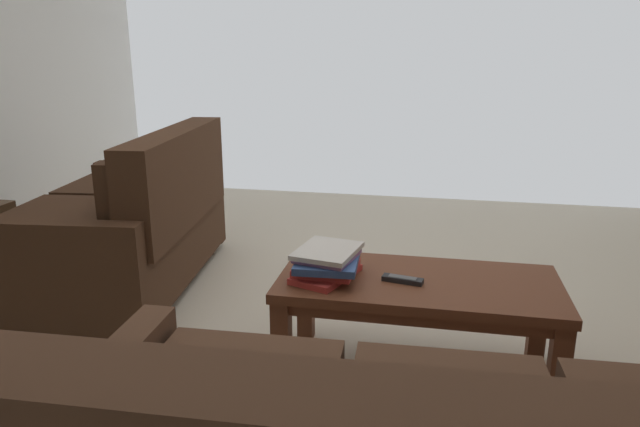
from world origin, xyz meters
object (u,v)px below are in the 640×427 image
object	(u,v)px
loveseat_near	(129,224)
book_stack	(327,263)
tv_remote	(403,280)
coffee_table	(418,295)

from	to	relation	value
loveseat_near	book_stack	distance (m)	1.43
book_stack	tv_remote	distance (m)	0.30
book_stack	tv_remote	size ratio (longest dim) A/B	2.02
loveseat_near	book_stack	world-z (taller)	loveseat_near
coffee_table	book_stack	xyz separation A→B (m)	(0.36, 0.05, 0.13)
loveseat_near	tv_remote	bearing A→B (deg)	156.45
book_stack	tv_remote	xyz separation A→B (m)	(-0.30, -0.01, -0.05)
loveseat_near	book_stack	bearing A→B (deg)	151.31
coffee_table	book_stack	size ratio (longest dim) A/B	3.32
loveseat_near	tv_remote	xyz separation A→B (m)	(-1.55, 0.67, 0.07)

